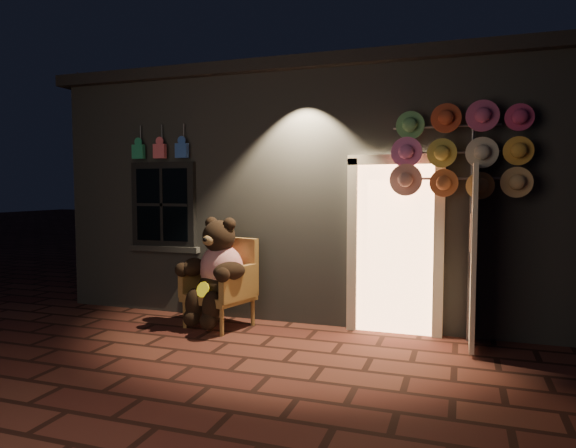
% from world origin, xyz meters
% --- Properties ---
extents(ground, '(60.00, 60.00, 0.00)m').
position_xyz_m(ground, '(0.00, 0.00, 0.00)').
color(ground, '#562A21').
rests_on(ground, ground).
extents(shop_building, '(7.30, 5.95, 3.51)m').
position_xyz_m(shop_building, '(0.00, 3.99, 1.74)').
color(shop_building, slate).
rests_on(shop_building, ground).
extents(wicker_armchair, '(0.93, 0.88, 1.13)m').
position_xyz_m(wicker_armchair, '(-0.79, 1.09, 0.57)').
color(wicker_armchair, olive).
rests_on(wicker_armchair, ground).
extents(teddy_bear, '(0.95, 0.86, 1.35)m').
position_xyz_m(teddy_bear, '(-0.82, 0.95, 0.73)').
color(teddy_bear, '#A91221').
rests_on(teddy_bear, ground).
extents(hat_rack, '(1.54, 0.22, 2.71)m').
position_xyz_m(hat_rack, '(2.10, 1.28, 2.17)').
color(hat_rack, '#59595E').
rests_on(hat_rack, ground).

